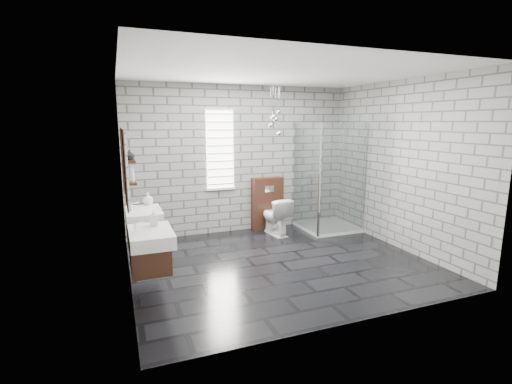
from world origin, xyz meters
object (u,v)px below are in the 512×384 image
cistern_panel (267,203)px  shower_enclosure (327,205)px  vanity_left (147,239)px  vanity_right (141,217)px  toilet (275,216)px

cistern_panel → shower_enclosure: 1.13m
vanity_left → cistern_panel: vanity_left is taller
vanity_right → toilet: bearing=19.0°
cistern_panel → shower_enclosure: (1.00, -0.52, 0.00)m
vanity_right → vanity_left: bearing=-90.0°
vanity_left → cistern_panel: (2.40, 2.27, -0.26)m
toilet → shower_enclosure: bearing=166.4°
vanity_left → vanity_right: size_ratio=1.00×
vanity_right → toilet: (2.40, 0.83, -0.41)m
cistern_panel → toilet: (0.00, -0.40, -0.16)m
shower_enclosure → vanity_left: bearing=-152.8°
cistern_panel → toilet: cistern_panel is taller
shower_enclosure → toilet: (-1.00, 0.12, -0.16)m
shower_enclosure → vanity_right: bearing=-168.3°
vanity_left → toilet: size_ratio=2.29×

